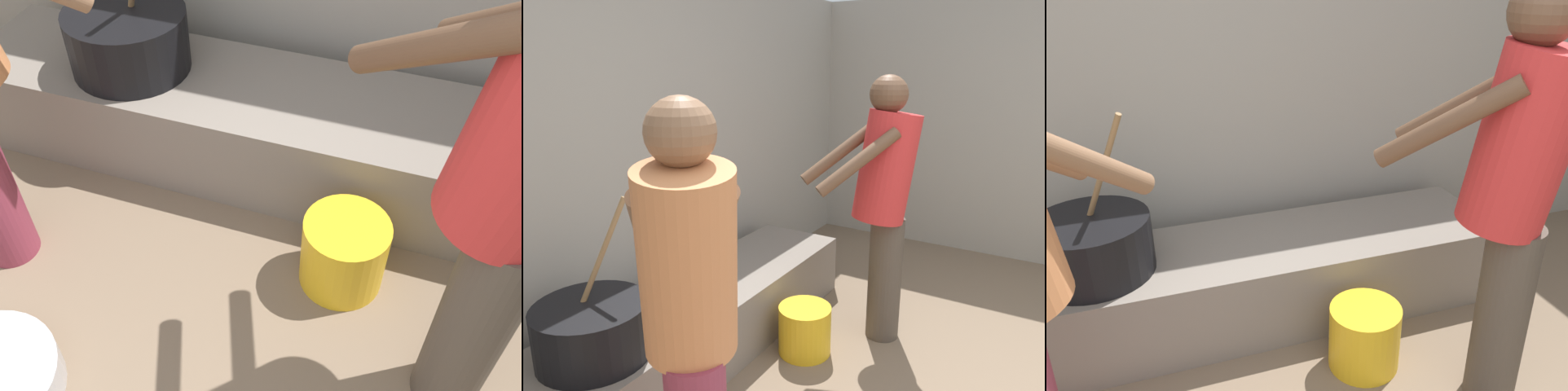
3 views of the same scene
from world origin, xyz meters
TOP-DOWN VIEW (x-y plane):
  - hearth_ledge at (-0.04, 1.94)m, footprint 2.62×0.60m
  - cooking_pot_main at (-0.63, 1.92)m, footprint 0.49×0.49m
  - bucket_yellow_plastic at (0.42, 1.43)m, footprint 0.31×0.31m

SIDE VIEW (x-z plane):
  - bucket_yellow_plastic at x=0.42m, z-range 0.00..0.29m
  - hearth_ledge at x=-0.04m, z-range 0.00..0.40m
  - cooking_pot_main at x=-0.63m, z-range 0.17..0.88m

